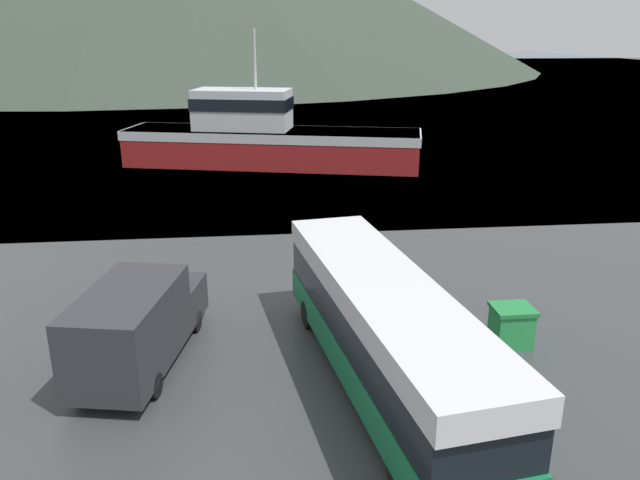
# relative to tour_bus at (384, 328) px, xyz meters

# --- Properties ---
(water_surface) EXTENTS (240.00, 240.00, 0.00)m
(water_surface) POSITION_rel_tour_bus_xyz_m (-0.11, 133.74, -1.79)
(water_surface) COLOR #475B6B
(water_surface) RESTS_ON ground
(tour_bus) EXTENTS (4.18, 11.97, 3.16)m
(tour_bus) POSITION_rel_tour_bus_xyz_m (0.00, 0.00, 0.00)
(tour_bus) COLOR #146B3D
(tour_bus) RESTS_ON ground
(delivery_van) EXTENTS (3.40, 6.60, 2.59)m
(delivery_van) POSITION_rel_tour_bus_xyz_m (-6.79, 1.94, -0.42)
(delivery_van) COLOR #2D2D33
(delivery_van) RESTS_ON ground
(fishing_boat) EXTENTS (21.53, 9.65, 9.43)m
(fishing_boat) POSITION_rel_tour_bus_xyz_m (-2.36, 29.90, 0.22)
(fishing_boat) COLOR maroon
(fishing_boat) RESTS_ON water_surface
(storage_bin) EXTENTS (1.24, 1.10, 1.29)m
(storage_bin) POSITION_rel_tour_bus_xyz_m (4.46, 1.94, -1.13)
(storage_bin) COLOR green
(storage_bin) RESTS_ON ground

